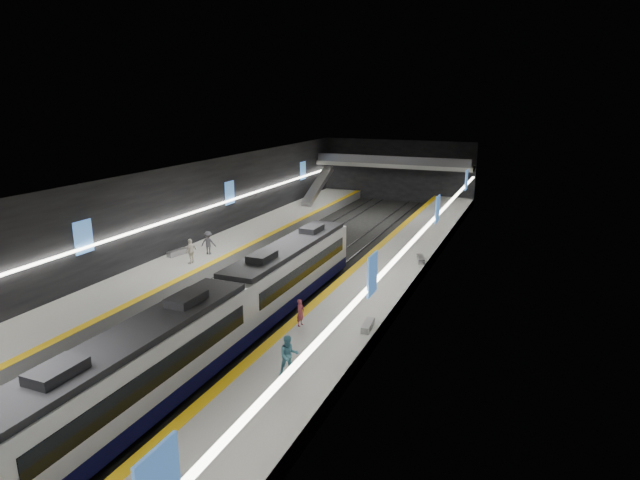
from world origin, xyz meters
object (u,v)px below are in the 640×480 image
at_px(train, 230,309).
at_px(passenger_right_b, 289,356).
at_px(bench_left_far, 177,253).
at_px(passenger_right_a, 300,313).
at_px(passenger_left_b, 208,243).
at_px(escalator, 318,186).
at_px(bench_right_near, 368,326).
at_px(bench_right_far, 421,259).
at_px(passenger_left_a, 191,251).

xyz_separation_m(train, passenger_right_b, (5.16, -3.29, -0.24)).
xyz_separation_m(bench_left_far, passenger_right_a, (14.94, -8.64, 0.55)).
xyz_separation_m(passenger_right_a, passenger_left_b, (-12.74, 9.87, 0.18)).
bearing_deg(passenger_right_a, escalator, 30.37).
xyz_separation_m(bench_left_far, bench_right_near, (18.56, -7.61, -0.03)).
relative_size(escalator, passenger_right_b, 4.17).
bearing_deg(bench_right_far, bench_left_far, -179.74).
bearing_deg(bench_left_far, passenger_right_b, -29.76).
distance_m(bench_right_near, passenger_right_a, 3.81).
xyz_separation_m(passenger_right_a, passenger_left_a, (-12.53, 7.22, 0.21)).
height_order(escalator, bench_right_far, escalator).
xyz_separation_m(bench_left_far, passenger_right_b, (16.72, -13.80, 0.74)).
bearing_deg(bench_right_far, bench_right_near, -107.33).
bearing_deg(train, bench_left_far, 137.72).
xyz_separation_m(passenger_right_b, passenger_left_b, (-14.51, 15.03, -0.01)).
distance_m(bench_right_far, passenger_right_b, 19.79).
height_order(train, bench_right_near, train).
distance_m(escalator, bench_right_far, 26.07).
height_order(escalator, passenger_right_a, escalator).
bearing_deg(bench_right_near, bench_right_far, 85.15).
relative_size(escalator, bench_right_near, 5.00).
height_order(bench_right_near, bench_right_far, bench_right_far).
height_order(bench_right_far, passenger_left_b, passenger_left_b).
xyz_separation_m(train, passenger_right_a, (3.38, 1.87, -0.42)).
distance_m(train, escalator, 37.46).
bearing_deg(bench_left_far, escalator, 96.29).
height_order(escalator, passenger_left_a, escalator).
relative_size(bench_right_far, passenger_left_a, 0.86).
distance_m(passenger_left_a, passenger_left_b, 2.66).
height_order(bench_left_far, passenger_left_a, passenger_left_a).
relative_size(escalator, passenger_right_a, 5.17).
distance_m(escalator, passenger_right_a, 36.76).
height_order(escalator, passenger_left_b, escalator).
bearing_deg(bench_right_far, passenger_right_a, -121.32).
bearing_deg(train, bench_right_far, 66.88).
xyz_separation_m(escalator, passenger_left_b, (0.65, -24.35, -0.95)).
bearing_deg(passenger_left_b, train, 116.08).
distance_m(escalator, passenger_right_b, 42.21).
bearing_deg(passenger_left_b, bench_right_near, 139.15).
bearing_deg(passenger_left_a, bench_right_far, 118.11).
height_order(bench_right_near, passenger_right_b, passenger_right_b).
bearing_deg(bench_right_far, passenger_left_a, -172.98).
distance_m(escalator, bench_right_near, 37.33).
bearing_deg(bench_left_far, bench_right_far, 27.37).
relative_size(escalator, bench_right_far, 4.71).
bearing_deg(passenger_right_b, bench_left_far, 102.40).
bearing_deg(bench_right_near, passenger_right_a, -168.97).
bearing_deg(passenger_left_a, passenger_left_b, -171.72).
bearing_deg(bench_right_far, train, -130.45).
distance_m(train, bench_right_near, 7.64).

